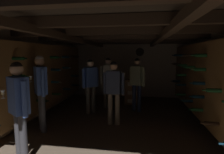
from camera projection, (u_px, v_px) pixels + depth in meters
The scene contains 10 objects.
ground_plane at pixel (116, 125), 4.54m from camera, with size 8.40×8.40×0.00m, color brown.
room_shell at pixel (117, 68), 4.62m from camera, with size 4.72×6.52×2.41m.
wine_crate_stack at pixel (132, 92), 6.37m from camera, with size 0.52×0.35×0.90m.
display_bottle at pixel (132, 75), 6.35m from camera, with size 0.08×0.08×0.35m.
person_host_center at pixel (114, 87), 4.45m from camera, with size 0.54×0.24×1.60m.
person_guest_far_left at pixel (90, 81), 5.31m from camera, with size 0.41×0.45×1.63m.
person_guest_near_left at pixel (19, 103), 2.85m from camera, with size 0.47×0.37×1.66m.
person_guest_far_right at pixel (137, 80), 5.50m from camera, with size 0.47×0.37×1.66m.
person_guest_rear_center at pixel (108, 78), 5.88m from camera, with size 0.52×0.39×1.67m.
person_guest_mid_left at pixel (41, 86), 4.04m from camera, with size 0.44×0.42×1.75m.
Camera 1 is at (0.58, -4.31, 1.77)m, focal length 28.61 mm.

